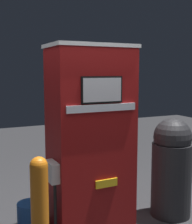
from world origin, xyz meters
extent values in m
cube|color=maroon|center=(0.00, 0.27, 0.52)|extent=(0.89, 0.55, 1.04)
cube|color=maroon|center=(0.00, 0.27, 1.52)|extent=(0.89, 0.55, 0.96)
cube|color=silver|center=(0.00, 0.27, 2.02)|extent=(0.92, 0.58, 0.04)
cube|color=black|center=(0.00, -0.01, 1.57)|extent=(0.47, 0.01, 0.28)
cube|color=silver|center=(0.00, -0.01, 1.57)|extent=(0.43, 0.01, 0.24)
cube|color=silver|center=(0.00, -0.01, 1.38)|extent=(0.79, 0.02, 0.07)
cube|color=gold|center=(0.05, -0.01, 0.57)|extent=(0.26, 0.02, 0.08)
cube|color=silver|center=(-0.49, 0.16, 0.73)|extent=(0.09, 0.25, 0.21)
cylinder|color=black|center=(-0.49, 0.08, 0.37)|extent=(0.03, 0.03, 0.50)
cylinder|color=orange|center=(-0.78, -0.40, 0.49)|extent=(0.15, 0.15, 0.99)
sphere|color=orange|center=(-0.78, -0.40, 0.99)|extent=(0.15, 0.15, 0.15)
cylinder|color=#232326|center=(0.98, 0.06, 0.45)|extent=(0.48, 0.48, 0.89)
sphere|color=#232326|center=(0.98, 0.06, 0.97)|extent=(0.46, 0.46, 0.46)
cylinder|color=#1E478C|center=(-0.67, 0.43, 0.16)|extent=(0.28, 0.28, 0.32)
cylinder|color=black|center=(-0.63, 0.43, 0.50)|extent=(0.02, 0.10, 0.41)
camera|label=1|loc=(-1.44, -2.84, 1.76)|focal=50.00mm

